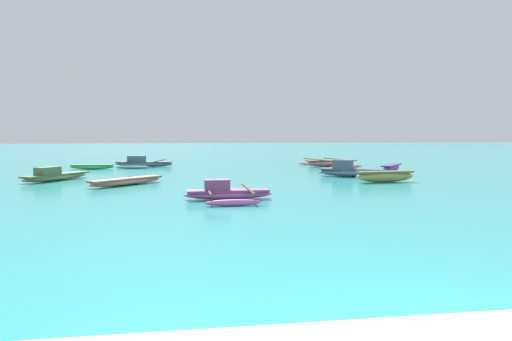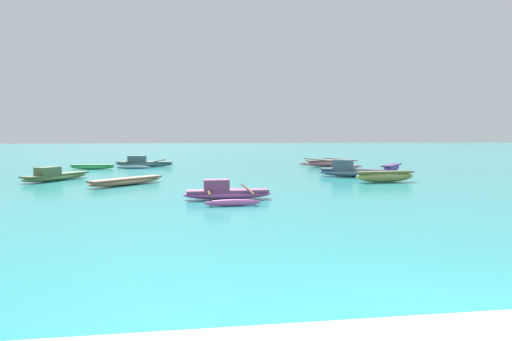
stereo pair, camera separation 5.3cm
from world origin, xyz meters
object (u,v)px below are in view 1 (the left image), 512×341
Objects in this scene: moored_boat_2 at (55,176)px; moored_boat_7 at (385,176)px; moored_boat_3 at (143,163)px; moored_boat_1 at (391,168)px; moored_boat_8 at (92,167)px; moored_boat_0 at (350,171)px; moored_boat_6 at (227,193)px; moored_boat_4 at (126,181)px; moored_boat_5 at (329,163)px.

moored_boat_2 is 1.28× the size of moored_boat_7.
moored_boat_1 is at bearing -11.77° from moored_boat_3.
moored_boat_7 is (-2.90, -5.52, 0.04)m from moored_boat_1.
moored_boat_2 is at bearing 137.06° from moored_boat_1.
moored_boat_0 is at bearing -25.42° from moored_boat_8.
moored_boat_8 is at bearing 114.02° from moored_boat_1.
moored_boat_2 is 1.32× the size of moored_boat_8.
moored_boat_6 is at bearing -63.42° from moored_boat_3.
moored_boat_4 is 0.68× the size of moored_boat_5.
moored_boat_7 is at bearing -33.03° from moored_boat_8.
moored_boat_0 reaches higher than moored_boat_1.
moored_boat_0 is at bearing -58.80° from moored_boat_2.
moored_boat_8 is (-17.33, 4.52, -0.06)m from moored_boat_1.
moored_boat_0 is 1.24× the size of moored_boat_8.
moored_boat_1 is 14.96m from moored_boat_4.
moored_boat_3 is 1.51× the size of moored_boat_6.
moored_boat_0 is 15.61m from moored_boat_8.
moored_boat_1 is at bearing -81.61° from moored_boat_5.
moored_boat_5 reaches higher than moored_boat_4.
moored_boat_1 is 0.55× the size of moored_boat_5.
moored_boat_5 is 1.67× the size of moored_boat_7.
moored_boat_4 is 10.06m from moored_boat_8.
moored_boat_1 is at bearing -50.32° from moored_boat_2.
moored_boat_1 is 0.72× the size of moored_boat_2.
moored_boat_0 is 1.07× the size of moored_boat_4.
moored_boat_3 is 1.76× the size of moored_boat_8.
moored_boat_2 is 10.30m from moored_boat_6.
moored_boat_6 is 1.17× the size of moored_boat_8.
moored_boat_1 is 0.54× the size of moored_boat_3.
moored_boat_3 is at bearing 45.35° from moored_boat_4.
moored_boat_7 is at bearing 29.94° from moored_boat_6.
moored_boat_3 reaches higher than moored_boat_2.
moored_boat_1 reaches higher than moored_boat_8.
moored_boat_7 is (7.42, 4.38, 0.06)m from moored_boat_6.
moored_boat_7 is at bearing -169.07° from moored_boat_1.
moored_boat_7 is at bearing -69.97° from moored_boat_2.
moored_boat_5 is at bearing 60.46° from moored_boat_6.
moored_boat_2 is 1.14× the size of moored_boat_6.
moored_boat_1 is 0.92× the size of moored_boat_7.
moored_boat_0 reaches higher than moored_boat_5.
moored_boat_3 is 11.49m from moored_boat_4.
moored_boat_2 reaches higher than moored_boat_1.
moored_boat_3 reaches higher than moored_boat_5.
moored_boat_3 is 1.51× the size of moored_boat_4.
moored_boat_6 is (-8.17, -14.77, -0.01)m from moored_boat_5.
moored_boat_3 is at bearing 104.56° from moored_boat_1.
moored_boat_8 is at bearing 29.18° from moored_boat_2.
moored_boat_4 is at bearing -155.79° from moored_boat_5.
moored_boat_0 reaches higher than moored_boat_2.
moored_boat_5 is 15.19m from moored_boat_8.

